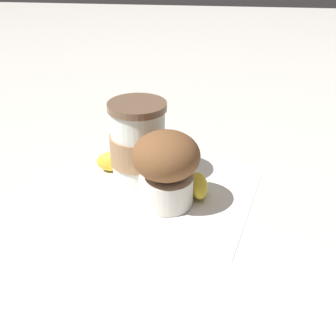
# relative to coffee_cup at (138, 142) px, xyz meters

# --- Properties ---
(ground_plane) EXTENTS (3.00, 3.00, 0.00)m
(ground_plane) POSITION_rel_coffee_cup_xyz_m (0.05, -0.05, -0.06)
(ground_plane) COLOR beige
(paper_napkin) EXTENTS (0.28, 0.28, 0.00)m
(paper_napkin) POSITION_rel_coffee_cup_xyz_m (0.05, -0.05, -0.05)
(paper_napkin) COLOR white
(paper_napkin) RESTS_ON ground_plane
(coffee_cup) EXTENTS (0.08, 0.08, 0.12)m
(coffee_cup) POSITION_rel_coffee_cup_xyz_m (0.00, 0.00, 0.00)
(coffee_cup) COLOR silver
(coffee_cup) RESTS_ON paper_napkin
(muffin) EXTENTS (0.09, 0.09, 0.10)m
(muffin) POSITION_rel_coffee_cup_xyz_m (0.05, -0.07, 0.00)
(muffin) COLOR white
(muffin) RESTS_ON paper_napkin
(banana) EXTENTS (0.18, 0.11, 0.03)m
(banana) POSITION_rel_coffee_cup_xyz_m (0.03, -0.01, -0.04)
(banana) COLOR yellow
(banana) RESTS_ON paper_napkin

